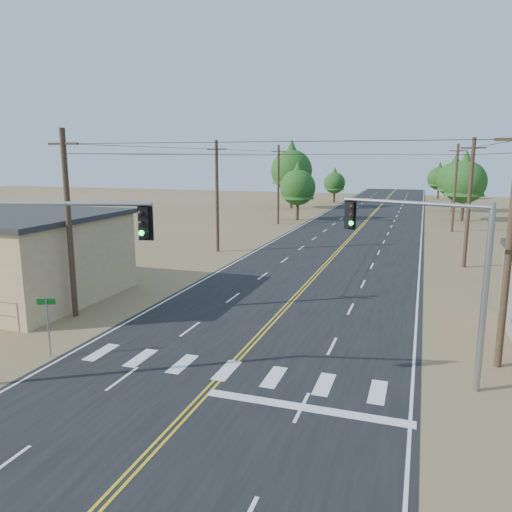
% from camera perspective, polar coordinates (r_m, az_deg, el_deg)
% --- Properties ---
extents(ground, '(220.00, 220.00, 0.00)m').
position_cam_1_polar(ground, '(14.71, -16.21, -24.74)').
color(ground, '#92754E').
rests_on(ground, ground).
extents(road, '(15.00, 200.00, 0.02)m').
position_cam_1_polar(road, '(41.14, 8.11, -0.81)').
color(road, black).
rests_on(road, ground).
extents(utility_pole_left_near, '(1.80, 0.30, 10.00)m').
position_cam_1_polar(utility_pole_left_near, '(28.11, -20.60, 3.55)').
color(utility_pole_left_near, '#4C3826').
rests_on(utility_pole_left_near, ground).
extents(utility_pole_left_mid, '(1.80, 0.30, 10.00)m').
position_cam_1_polar(utility_pole_left_mid, '(45.32, -4.48, 6.91)').
color(utility_pole_left_mid, '#4C3826').
rests_on(utility_pole_left_mid, ground).
extents(utility_pole_left_far, '(1.80, 0.30, 10.00)m').
position_cam_1_polar(utility_pole_left_far, '(64.17, 2.56, 8.21)').
color(utility_pole_left_far, '#4C3826').
rests_on(utility_pole_left_far, ground).
extents(utility_pole_right_near, '(1.80, 0.30, 10.00)m').
position_cam_1_polar(utility_pole_right_near, '(22.13, 26.99, 1.12)').
color(utility_pole_right_near, '#4C3826').
rests_on(utility_pole_right_near, ground).
extents(utility_pole_right_mid, '(1.80, 0.30, 10.00)m').
position_cam_1_polar(utility_pole_right_mid, '(41.88, 23.17, 5.68)').
color(utility_pole_right_mid, '#4C3826').
rests_on(utility_pole_right_mid, ground).
extents(utility_pole_right_far, '(1.80, 0.30, 10.00)m').
position_cam_1_polar(utility_pole_right_far, '(61.79, 21.79, 7.30)').
color(utility_pole_right_far, '#4C3826').
rests_on(utility_pole_right_far, ground).
extents(signal_mast_left, '(6.50, 1.77, 7.13)m').
position_cam_1_polar(signal_mast_left, '(19.71, -24.45, -0.47)').
color(signal_mast_left, gray).
rests_on(signal_mast_left, ground).
extents(signal_mast_right, '(5.55, 2.16, 7.01)m').
position_cam_1_polar(signal_mast_right, '(19.88, 20.27, -0.45)').
color(signal_mast_right, gray).
rests_on(signal_mast_right, ground).
extents(street_sign, '(0.73, 0.33, 2.63)m').
position_cam_1_polar(street_sign, '(23.28, -22.72, -6.58)').
color(street_sign, gray).
rests_on(street_sign, ground).
extents(tree_left_near, '(4.85, 4.85, 8.08)m').
position_cam_1_polar(tree_left_near, '(68.61, 4.80, 8.23)').
color(tree_left_near, '#3F2D1E').
rests_on(tree_left_near, ground).
extents(tree_left_mid, '(6.86, 6.86, 11.43)m').
position_cam_1_polar(tree_left_mid, '(84.39, 4.09, 10.20)').
color(tree_left_mid, '#3F2D1E').
rests_on(tree_left_mid, ground).
extents(tree_left_far, '(4.02, 4.02, 6.69)m').
position_cam_1_polar(tree_left_far, '(96.40, 8.97, 8.49)').
color(tree_left_far, '#3F2D1E').
rests_on(tree_left_far, ground).
extents(tree_right_near, '(5.70, 5.70, 9.50)m').
position_cam_1_polar(tree_right_near, '(72.77, 22.77, 8.26)').
color(tree_right_near, '#3F2D1E').
rests_on(tree_right_near, ground).
extents(tree_right_mid, '(5.48, 5.48, 9.14)m').
position_cam_1_polar(tree_right_mid, '(84.61, 21.77, 8.48)').
color(tree_right_mid, '#3F2D1E').
rests_on(tree_right_mid, ground).
extents(tree_right_far, '(4.61, 4.61, 7.68)m').
position_cam_1_polar(tree_right_far, '(108.66, 20.21, 8.57)').
color(tree_right_far, '#3F2D1E').
rests_on(tree_right_far, ground).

